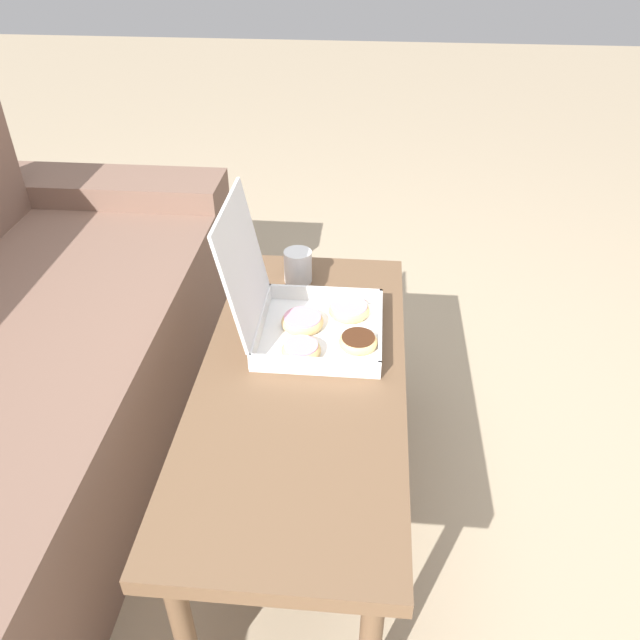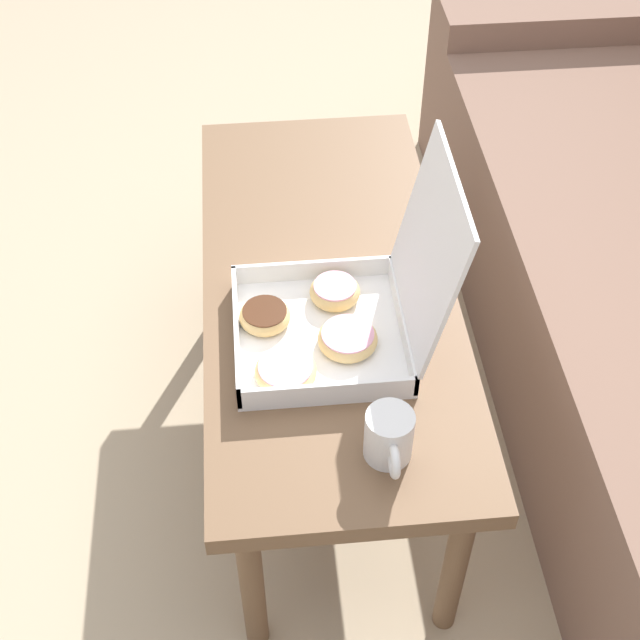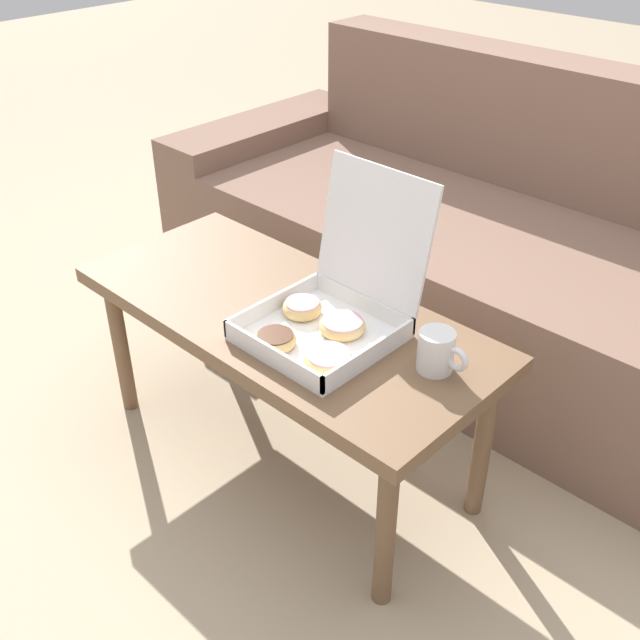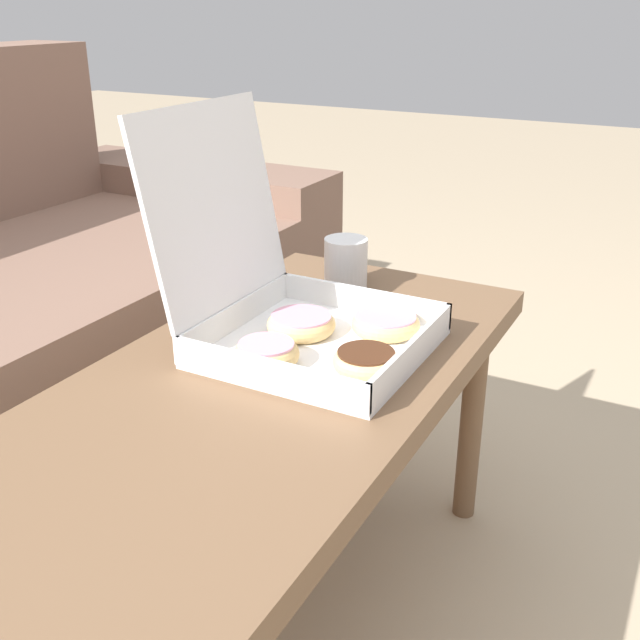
{
  "view_description": "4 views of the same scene",
  "coord_description": "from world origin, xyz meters",
  "px_view_note": "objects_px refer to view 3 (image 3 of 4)",
  "views": [
    {
      "loc": [
        -1.11,
        -0.2,
        1.43
      ],
      "look_at": [
        0.15,
        -0.09,
        0.53
      ],
      "focal_mm": 35.0,
      "sensor_mm": 36.0,
      "label": 1
    },
    {
      "loc": [
        1.25,
        -0.19,
        1.69
      ],
      "look_at": [
        0.15,
        -0.09,
        0.53
      ],
      "focal_mm": 50.0,
      "sensor_mm": 36.0,
      "label": 2
    },
    {
      "loc": [
        1.13,
        -1.12,
        1.45
      ],
      "look_at": [
        0.15,
        -0.09,
        0.53
      ],
      "focal_mm": 42.0,
      "sensor_mm": 36.0,
      "label": 3
    },
    {
      "loc": [
        -0.76,
        -0.58,
        0.97
      ],
      "look_at": [
        0.15,
        -0.09,
        0.53
      ],
      "focal_mm": 42.0,
      "sensor_mm": 36.0,
      "label": 4
    }
  ],
  "objects_px": {
    "couch": "(478,252)",
    "coffee_table": "(284,327)",
    "pastry_box": "(329,312)",
    "coffee_mug": "(439,351)"
  },
  "relations": [
    {
      "from": "couch",
      "to": "coffee_mug",
      "type": "height_order",
      "value": "couch"
    },
    {
      "from": "couch",
      "to": "coffee_table",
      "type": "distance_m",
      "value": 0.9
    },
    {
      "from": "coffee_table",
      "to": "coffee_mug",
      "type": "relative_size",
      "value": 9.06
    },
    {
      "from": "couch",
      "to": "coffee_mug",
      "type": "xyz_separation_m",
      "value": [
        0.42,
        -0.83,
        0.23
      ]
    },
    {
      "from": "couch",
      "to": "pastry_box",
      "type": "distance_m",
      "value": 0.94
    },
    {
      "from": "couch",
      "to": "pastry_box",
      "type": "relative_size",
      "value": 5.91
    },
    {
      "from": "pastry_box",
      "to": "coffee_mug",
      "type": "bearing_deg",
      "value": 12.87
    },
    {
      "from": "couch",
      "to": "coffee_table",
      "type": "bearing_deg",
      "value": -90.0
    },
    {
      "from": "couch",
      "to": "coffee_table",
      "type": "xyz_separation_m",
      "value": [
        0.0,
        -0.89,
        0.13
      ]
    },
    {
      "from": "coffee_table",
      "to": "coffee_mug",
      "type": "height_order",
      "value": "coffee_mug"
    }
  ]
}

